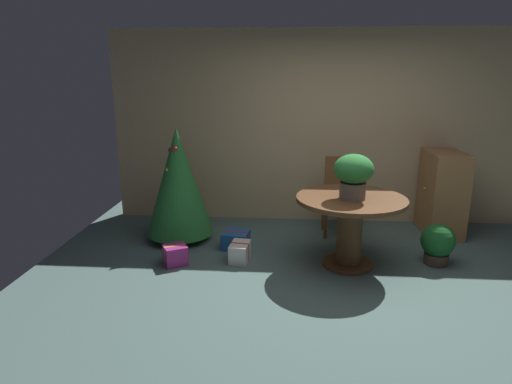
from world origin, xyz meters
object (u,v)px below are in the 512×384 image
holiday_tree (178,182)px  gift_box_cream (240,252)px  flower_vase (354,173)px  round_dining_table (350,219)px  potted_plant (438,243)px  wooden_cabinet (442,193)px  gift_box_blue (236,240)px  wooden_chair_far (339,191)px  gift_box_purple (175,255)px

holiday_tree → gift_box_cream: 1.20m
flower_vase → gift_box_cream: bearing=175.2°
round_dining_table → holiday_tree: size_ratio=0.82×
gift_box_cream → potted_plant: size_ratio=0.72×
wooden_cabinet → gift_box_blue: bearing=-164.6°
gift_box_cream → wooden_cabinet: 2.76m
round_dining_table → gift_box_blue: size_ratio=3.38×
flower_vase → gift_box_blue: (-1.27, 0.48, -0.94)m
wooden_chair_far → gift_box_cream: size_ratio=3.07×
round_dining_table → gift_box_blue: 1.40m
holiday_tree → wooden_cabinet: (3.32, 0.48, -0.21)m
gift_box_cream → potted_plant: (2.15, 0.08, 0.14)m
flower_vase → wooden_chair_far: 1.20m
holiday_tree → gift_box_purple: bearing=-80.7°
wooden_cabinet → round_dining_table: bearing=-139.3°
flower_vase → gift_box_cream: 1.51m
wooden_chair_far → gift_box_purple: wooden_chair_far is taller
flower_vase → potted_plant: 1.27m
round_dining_table → wooden_chair_far: wooden_chair_far is taller
gift_box_cream → wooden_cabinet: (2.50, 1.10, 0.43)m
flower_vase → gift_box_purple: (-1.87, -0.04, -0.93)m
round_dining_table → wooden_cabinet: wooden_cabinet is taller
flower_vase → potted_plant: flower_vase is taller
flower_vase → wooden_cabinet: 1.85m
round_dining_table → flower_vase: size_ratio=2.48×
holiday_tree → wooden_chair_far: bearing=11.1°
round_dining_table → wooden_cabinet: (1.32, 1.14, 0.00)m
round_dining_table → wooden_chair_far: size_ratio=1.16×
wooden_chair_far → potted_plant: wooden_chair_far is taller
flower_vase → holiday_tree: (-2.00, 0.71, -0.29)m
flower_vase → gift_box_blue: flower_vase is taller
holiday_tree → potted_plant: 3.06m
holiday_tree → flower_vase: bearing=-19.6°
holiday_tree → gift_box_blue: holiday_tree is taller
gift_box_cream → round_dining_table: bearing=-1.9°
flower_vase → gift_box_blue: 1.65m
gift_box_purple → gift_box_blue: (0.60, 0.52, -0.01)m
gift_box_cream → wooden_cabinet: wooden_cabinet is taller
holiday_tree → gift_box_purple: (0.12, -0.75, -0.64)m
wooden_chair_far → wooden_cabinet: bearing=4.1°
gift_box_cream → gift_box_purple: 0.71m
wooden_chair_far → flower_vase: bearing=-90.0°
gift_box_purple → potted_plant: (2.84, 0.22, 0.13)m
round_dining_table → flower_vase: bearing=-90.1°
gift_box_cream → gift_box_blue: (-0.09, 0.38, -0.00)m
gift_box_blue → wooden_cabinet: wooden_cabinet is taller
round_dining_table → holiday_tree: (-2.00, 0.65, 0.21)m
wooden_chair_far → gift_box_blue: bearing=-153.9°
flower_vase → potted_plant: (0.97, 0.18, -0.80)m
wooden_cabinet → gift_box_purple: bearing=-158.9°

